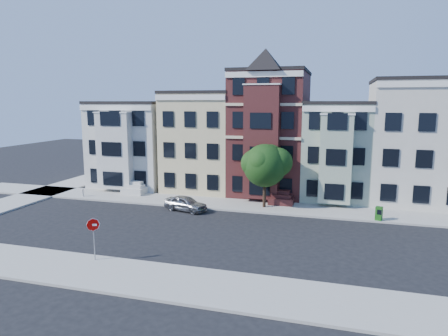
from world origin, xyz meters
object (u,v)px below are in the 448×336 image
(newspaper_box, at_px, (379,213))
(stop_sign, at_px, (94,236))
(parked_car, at_px, (186,203))
(street_tree, at_px, (265,168))
(fire_hydrant, at_px, (83,193))

(newspaper_box, xyz_separation_m, stop_sign, (-16.60, -12.96, 0.88))
(parked_car, xyz_separation_m, newspaper_box, (15.62, 1.10, 0.03))
(parked_car, bearing_deg, street_tree, -53.70)
(street_tree, relative_size, stop_sign, 2.42)
(street_tree, distance_m, stop_sign, 16.30)
(newspaper_box, bearing_deg, parked_car, -155.98)
(parked_car, height_order, newspaper_box, parked_car)
(stop_sign, bearing_deg, parked_car, 65.34)
(fire_hydrant, bearing_deg, street_tree, 3.15)
(street_tree, height_order, stop_sign, street_tree)
(street_tree, height_order, parked_car, street_tree)
(street_tree, bearing_deg, stop_sign, -116.94)
(newspaper_box, height_order, stop_sign, stop_sign)
(newspaper_box, height_order, fire_hydrant, newspaper_box)
(newspaper_box, bearing_deg, fire_hydrant, -161.05)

